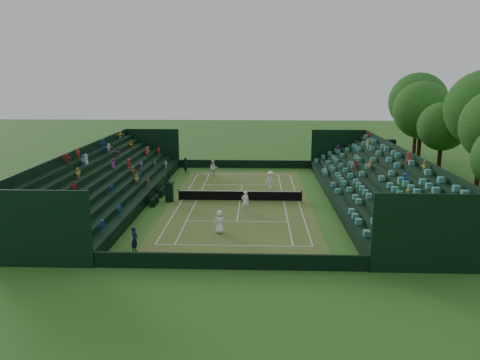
{
  "coord_description": "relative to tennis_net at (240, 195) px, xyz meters",
  "views": [
    {
      "loc": [
        1.6,
        -42.49,
        11.6
      ],
      "look_at": [
        0.0,
        0.0,
        2.0
      ],
      "focal_mm": 35.0,
      "sensor_mm": 36.0,
      "label": 1
    }
  ],
  "objects": [
    {
      "name": "scoreboard_tower",
      "position": [
        17.75,
        16.0,
        2.62
      ],
      "size": [
        2.0,
        1.0,
        3.7
      ],
      "color": "black",
      "rests_on": "ground"
    },
    {
      "name": "line_judge_north",
      "position": [
        -6.97,
        12.29,
        0.43
      ],
      "size": [
        0.68,
        0.82,
        1.92
      ],
      "primitive_type": "imported",
      "rotation": [
        0.0,
        0.0,
        1.94
      ],
      "color": "black",
      "rests_on": "ground"
    },
    {
      "name": "perimeter_wall_east",
      "position": [
        8.48,
        0.0,
        -0.03
      ],
      "size": [
        0.2,
        31.77,
        1.0
      ],
      "primitive_type": "cube",
      "color": "black",
      "rests_on": "ground"
    },
    {
      "name": "line_judge_south",
      "position": [
        -6.53,
        -13.29,
        0.34
      ],
      "size": [
        0.51,
        0.69,
        1.74
      ],
      "primitive_type": "imported",
      "rotation": [
        0.0,
        0.0,
        1.41
      ],
      "color": "black",
      "rests_on": "ground"
    },
    {
      "name": "north_grandstand",
      "position": [
        12.66,
        0.0,
        1.02
      ],
      "size": [
        6.6,
        32.0,
        4.9
      ],
      "color": "black",
      "rests_on": "ground"
    },
    {
      "name": "player_near_east",
      "position": [
        0.59,
        -3.79,
        0.43
      ],
      "size": [
        0.8,
        0.64,
        1.92
      ],
      "primitive_type": "imported",
      "rotation": [
        0.0,
        0.0,
        3.43
      ],
      "color": "white",
      "rests_on": "ground"
    },
    {
      "name": "perimeter_wall_north",
      "position": [
        0.0,
        15.88,
        -0.03
      ],
      "size": [
        17.17,
        0.2,
        1.0
      ],
      "primitive_type": "cube",
      "color": "black",
      "rests_on": "ground"
    },
    {
      "name": "player_far_west",
      "position": [
        -3.49,
        10.74,
        0.43
      ],
      "size": [
        1.12,
        0.99,
        1.92
      ],
      "primitive_type": "imported",
      "rotation": [
        0.0,
        0.0,
        0.33
      ],
      "color": "white",
      "rests_on": "ground"
    },
    {
      "name": "perimeter_wall_south",
      "position": [
        0.0,
        -15.88,
        -0.03
      ],
      "size": [
        17.17,
        0.2,
        1.0
      ],
      "primitive_type": "cube",
      "color": "black",
      "rests_on": "ground"
    },
    {
      "name": "player_near_west",
      "position": [
        -1.17,
        -9.28,
        0.35
      ],
      "size": [
        0.89,
        0.6,
        1.76
      ],
      "primitive_type": "imported",
      "rotation": [
        0.0,
        0.0,
        3.19
      ],
      "color": "white",
      "rests_on": "ground"
    },
    {
      "name": "tennis_net",
      "position": [
        0.0,
        0.0,
        0.0
      ],
      "size": [
        11.67,
        0.1,
        1.06
      ],
      "color": "black",
      "rests_on": "ground"
    },
    {
      "name": "player_far_east",
      "position": [
        2.99,
        4.77,
        0.42
      ],
      "size": [
        1.41,
        1.2,
        1.9
      ],
      "primitive_type": "imported",
      "rotation": [
        0.0,
        0.0,
        0.48
      ],
      "color": "white",
      "rests_on": "ground"
    },
    {
      "name": "south_grandstand",
      "position": [
        -12.66,
        0.0,
        1.02
      ],
      "size": [
        6.6,
        32.0,
        4.9
      ],
      "color": "black",
      "rests_on": "ground"
    },
    {
      "name": "ground",
      "position": [
        0.0,
        0.0,
        -0.53
      ],
      "size": [
        160.0,
        160.0,
        0.0
      ],
      "primitive_type": "plane",
      "color": "#2D6A21",
      "rests_on": "ground"
    },
    {
      "name": "court_surface",
      "position": [
        0.0,
        0.0,
        -0.52
      ],
      "size": [
        12.97,
        26.77,
        0.01
      ],
      "primitive_type": "cube",
      "color": "#396A23",
      "rests_on": "ground"
    },
    {
      "name": "umpire_chair",
      "position": [
        -6.6,
        -0.52,
        0.64
      ],
      "size": [
        0.87,
        0.87,
        2.73
      ],
      "color": "black",
      "rests_on": "ground"
    },
    {
      "name": "courtside_chairs",
      "position": [
        -7.78,
        0.08,
        -0.14
      ],
      "size": [
        0.47,
        5.45,
        1.03
      ],
      "color": "black",
      "rests_on": "ground"
    },
    {
      "name": "tree_row",
      "position": [
        23.42,
        11.2,
        6.82
      ],
      "size": [
        10.72,
        36.03,
        12.19
      ],
      "color": "black",
      "rests_on": "ground"
    },
    {
      "name": "perimeter_wall_west",
      "position": [
        -8.48,
        0.0,
        -0.03
      ],
      "size": [
        0.2,
        31.77,
        1.0
      ],
      "primitive_type": "cube",
      "color": "black",
      "rests_on": "ground"
    }
  ]
}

